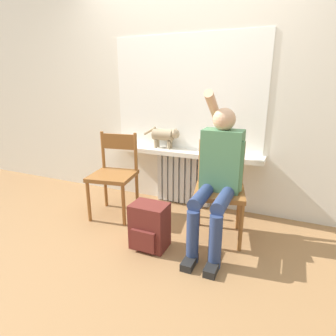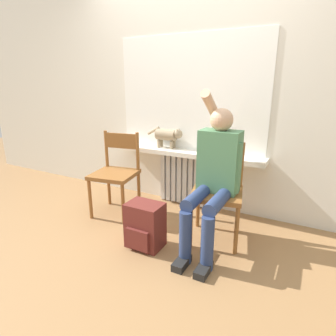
# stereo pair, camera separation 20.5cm
# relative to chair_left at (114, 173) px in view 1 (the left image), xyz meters

# --- Properties ---
(ground_plane) EXTENTS (12.00, 12.00, 0.00)m
(ground_plane) POSITION_rel_chair_left_xyz_m (0.57, -0.59, -0.46)
(ground_plane) COLOR olive
(wall_with_window) EXTENTS (7.00, 0.06, 2.70)m
(wall_with_window) POSITION_rel_chair_left_xyz_m (0.57, 0.64, 0.89)
(wall_with_window) COLOR silver
(wall_with_window) RESTS_ON ground_plane
(radiator) EXTENTS (0.65, 0.08, 0.61)m
(radiator) POSITION_rel_chair_left_xyz_m (0.57, 0.56, -0.16)
(radiator) COLOR silver
(radiator) RESTS_ON ground_plane
(windowsill) EXTENTS (1.77, 0.23, 0.05)m
(windowsill) POSITION_rel_chair_left_xyz_m (0.57, 0.49, 0.17)
(windowsill) COLOR white
(windowsill) RESTS_ON radiator
(window_glass) EXTENTS (1.70, 0.01, 1.20)m
(window_glass) POSITION_rel_chair_left_xyz_m (0.57, 0.60, 0.80)
(window_glass) COLOR white
(window_glass) RESTS_ON windowsill
(chair_left) EXTENTS (0.50, 0.50, 0.87)m
(chair_left) POSITION_rel_chair_left_xyz_m (0.00, 0.00, 0.00)
(chair_left) COLOR brown
(chair_left) RESTS_ON ground_plane
(chair_right) EXTENTS (0.52, 0.52, 0.87)m
(chair_right) POSITION_rel_chair_left_xyz_m (1.13, -0.00, 0.00)
(chair_right) COLOR brown
(chair_right) RESTS_ON ground_plane
(person) EXTENTS (0.36, 1.02, 1.33)m
(person) POSITION_rel_chair_left_xyz_m (1.14, -0.12, 0.20)
(person) COLOR navy
(person) RESTS_ON ground_plane
(cat) EXTENTS (0.45, 0.13, 0.24)m
(cat) POSITION_rel_chair_left_xyz_m (0.36, 0.52, 0.34)
(cat) COLOR #9E896B
(cat) RESTS_ON windowsill
(backpack) EXTENTS (0.31, 0.25, 0.40)m
(backpack) POSITION_rel_chair_left_xyz_m (0.64, -0.44, -0.27)
(backpack) COLOR maroon
(backpack) RESTS_ON ground_plane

